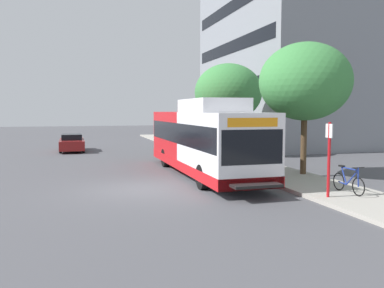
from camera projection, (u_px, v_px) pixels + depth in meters
name	position (u px, v px, depth m)	size (l,w,h in m)	color
ground_plane	(117.00, 164.00, 23.71)	(120.00, 120.00, 0.00)	#4C4C51
sidewalk_curb	(242.00, 163.00, 23.75)	(3.00, 56.00, 0.14)	#A8A399
transit_bus	(203.00, 140.00, 19.73)	(2.58, 12.25, 3.65)	white
bus_stop_sign_pole	(329.00, 154.00, 14.00)	(0.10, 0.36, 2.60)	red
bicycle_parked	(348.00, 182.00, 14.73)	(0.52, 1.76, 1.02)	black
street_tree_near_stop	(305.00, 82.00, 18.89)	(4.25, 4.25, 6.14)	#4C3823
street_tree_mid_block	(228.00, 92.00, 27.98)	(4.63, 4.63, 6.21)	#4C3823
parked_car_far_lane	(72.00, 143.00, 31.22)	(1.80, 4.50, 1.33)	maroon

